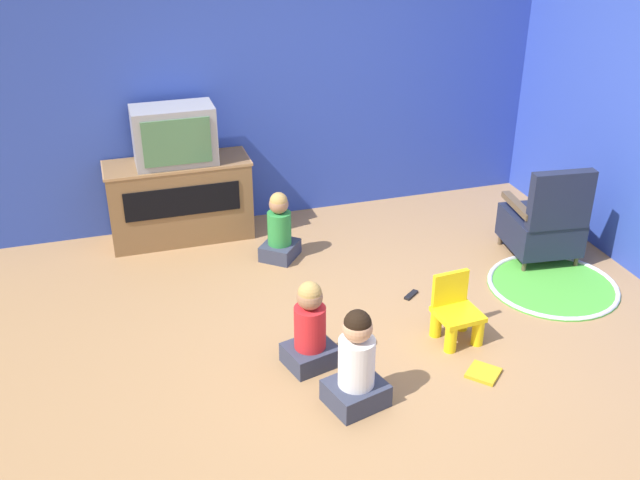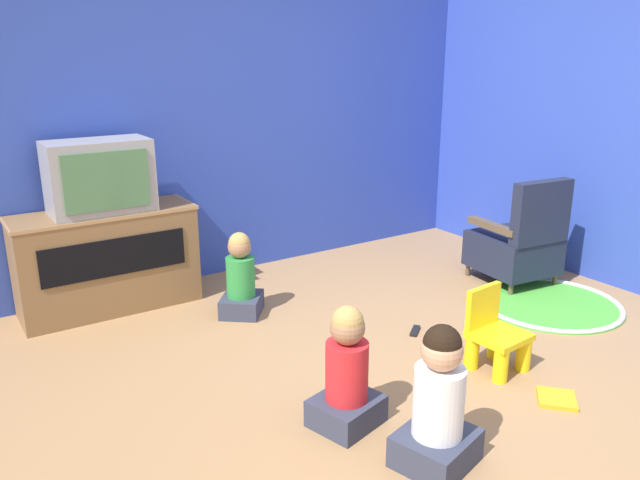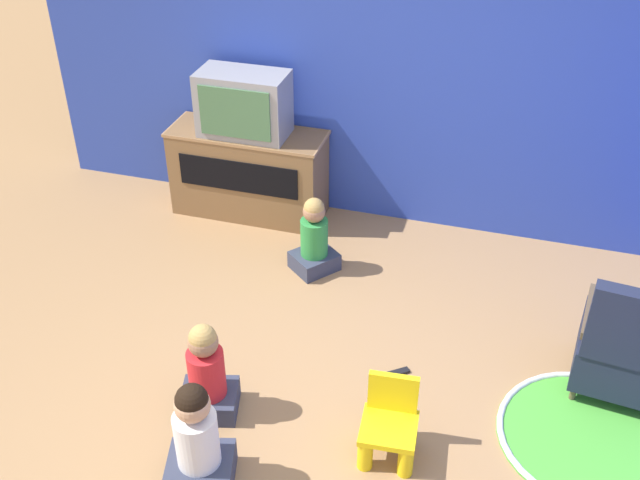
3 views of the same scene
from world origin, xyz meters
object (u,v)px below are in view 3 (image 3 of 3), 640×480
object	(u,v)px
yellow_kid_chair	(389,428)
television	(243,104)
child_watching_left	(207,375)
child_watching_right	(314,239)
tv_cabinet	(249,172)
child_watching_center	(197,442)
remote_control	(398,373)
black_armchair	(627,348)

from	to	relation	value
yellow_kid_chair	television	bearing A→B (deg)	122.76
child_watching_left	child_watching_right	world-z (taller)	child_watching_left
tv_cabinet	child_watching_right	bearing A→B (deg)	-40.04
child_watching_left	yellow_kid_chair	bearing A→B (deg)	-15.23
television	child_watching_right	size ratio (longest dim) A/B	1.13
yellow_kid_chair	child_watching_right	distance (m)	1.76
tv_cabinet	yellow_kid_chair	world-z (taller)	tv_cabinet
child_watching_right	yellow_kid_chair	bearing A→B (deg)	-110.62
child_watching_center	remote_control	size ratio (longest dim) A/B	4.65
child_watching_center	child_watching_left	bearing A→B (deg)	92.75
tv_cabinet	television	bearing A→B (deg)	-90.00
television	yellow_kid_chair	bearing A→B (deg)	-52.52
black_armchair	child_watching_right	world-z (taller)	black_armchair
child_watching_right	remote_control	bearing A→B (deg)	-99.00
child_watching_right	child_watching_left	bearing A→B (deg)	-147.54
child_watching_center	child_watching_right	world-z (taller)	child_watching_center
child_watching_left	child_watching_center	size ratio (longest dim) A/B	0.93
television	child_watching_center	bearing A→B (deg)	-74.52
child_watching_center	yellow_kid_chair	bearing A→B (deg)	11.75
television	child_watching_center	xyz separation A→B (m)	(0.71, -2.58, -0.67)
television	child_watching_center	size ratio (longest dim) A/B	1.00
tv_cabinet	black_armchair	size ratio (longest dim) A/B	1.43
yellow_kid_chair	child_watching_right	bearing A→B (deg)	115.48
black_armchair	yellow_kid_chair	xyz separation A→B (m)	(-1.22, -0.86, -0.14)
child_watching_right	tv_cabinet	bearing A→B (deg)	89.14
black_armchair	child_watching_left	size ratio (longest dim) A/B	1.37
tv_cabinet	child_watching_left	world-z (taller)	tv_cabinet
black_armchair	remote_control	size ratio (longest dim) A/B	5.93
television	child_watching_center	world-z (taller)	television
remote_control	child_watching_left	bearing A→B (deg)	173.69
tv_cabinet	child_watching_center	size ratio (longest dim) A/B	1.83
black_armchair	child_watching_left	distance (m)	2.44
tv_cabinet	child_watching_center	xyz separation A→B (m)	(0.71, -2.60, -0.08)
child_watching_left	remote_control	world-z (taller)	child_watching_left
television	child_watching_right	bearing A→B (deg)	-38.94
yellow_kid_chair	remote_control	bearing A→B (deg)	91.64
television	tv_cabinet	bearing A→B (deg)	90.00
yellow_kid_chair	child_watching_left	bearing A→B (deg)	174.88
tv_cabinet	black_armchair	xyz separation A→B (m)	(2.84, -1.28, -0.04)
child_watching_right	black_armchair	bearing A→B (deg)	-68.26
television	yellow_kid_chair	world-z (taller)	television
child_watching_left	tv_cabinet	bearing A→B (deg)	89.88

